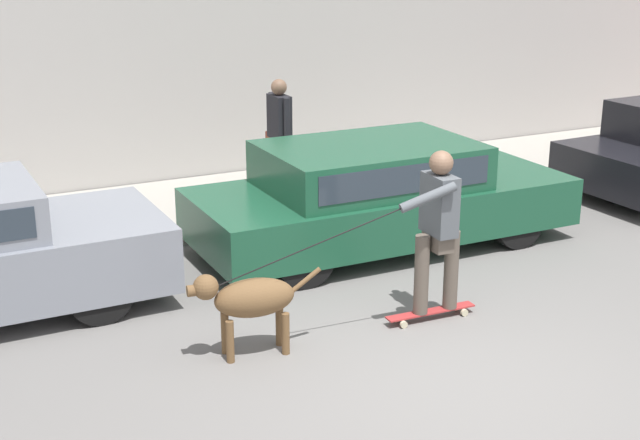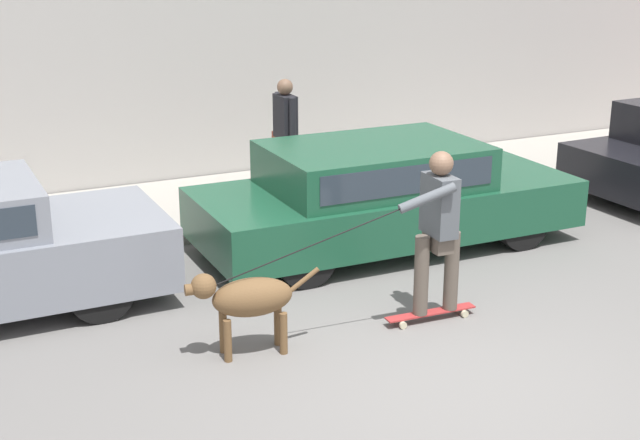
{
  "view_description": "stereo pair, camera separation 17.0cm",
  "coord_description": "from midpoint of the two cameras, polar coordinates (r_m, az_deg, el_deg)",
  "views": [
    {
      "loc": [
        -3.94,
        -5.32,
        3.51
      ],
      "look_at": [
        -0.4,
        1.74,
        0.95
      ],
      "focal_mm": 50.0,
      "sensor_mm": 36.0,
      "label": 1
    },
    {
      "loc": [
        -3.79,
        -5.39,
        3.51
      ],
      "look_at": [
        -0.4,
        1.74,
        0.95
      ],
      "focal_mm": 50.0,
      "sensor_mm": 36.0,
      "label": 2
    }
  ],
  "objects": [
    {
      "name": "sidewalk_curb",
      "position": [
        11.97,
        -5.44,
        1.14
      ],
      "size": [
        30.0,
        2.44,
        0.12
      ],
      "color": "#A39E93",
      "rests_on": "ground_plane"
    },
    {
      "name": "pedestrian_with_bag",
      "position": [
        11.83,
        -1.84,
        5.66
      ],
      "size": [
        0.21,
        0.65,
        1.57
      ],
      "rotation": [
        0.0,
        0.0,
        -0.0
      ],
      "color": "#3D4760",
      "rests_on": "sidewalk_curb"
    },
    {
      "name": "dog",
      "position": [
        7.67,
        -4.05,
        -5.04
      ],
      "size": [
        1.18,
        0.43,
        0.79
      ],
      "rotation": [
        0.0,
        0.0,
        3.01
      ],
      "color": "brown",
      "rests_on": "ground_plane"
    },
    {
      "name": "ground_plane",
      "position": [
        7.48,
        9.34,
        -10.29
      ],
      "size": [
        36.0,
        36.0,
        0.0
      ],
      "primitive_type": "plane",
      "color": "slate"
    },
    {
      "name": "parked_car_1",
      "position": [
        10.29,
        4.48,
        1.56
      ],
      "size": [
        4.42,
        1.8,
        1.23
      ],
      "rotation": [
        0.0,
        0.0,
        -0.01
      ],
      "color": "black",
      "rests_on": "ground_plane"
    },
    {
      "name": "skateboarder",
      "position": [
        8.25,
        8.09,
        -0.36
      ],
      "size": [
        2.65,
        0.57,
        1.64
      ],
      "rotation": [
        0.0,
        0.0,
        3.1
      ],
      "color": "beige",
      "rests_on": "ground_plane"
    }
  ]
}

